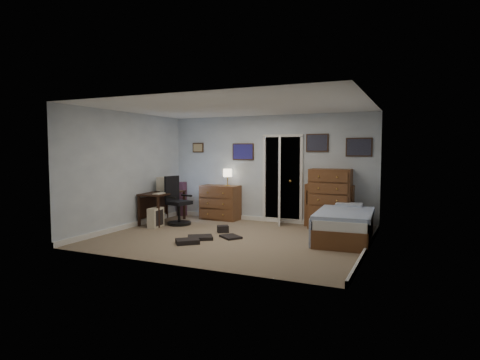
% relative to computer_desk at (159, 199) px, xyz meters
% --- Properties ---
extents(floor, '(5.00, 4.00, 0.02)m').
position_rel_computer_desk_xyz_m(floor, '(2.29, -0.84, -0.56)').
color(floor, gray).
rests_on(floor, ground).
extents(computer_desk, '(0.64, 1.27, 0.71)m').
position_rel_computer_desk_xyz_m(computer_desk, '(0.00, 0.00, 0.00)').
color(computer_desk, black).
rests_on(computer_desk, floor).
extents(crt_monitor, '(0.39, 0.36, 0.34)m').
position_rel_computer_desk_xyz_m(crt_monitor, '(0.11, 0.16, 0.34)').
color(crt_monitor, beige).
rests_on(crt_monitor, computer_desk).
extents(keyboard, '(0.16, 0.39, 0.02)m').
position_rel_computer_desk_xyz_m(keyboard, '(0.27, -0.35, 0.18)').
color(keyboard, beige).
rests_on(keyboard, computer_desk).
extents(pc_tower, '(0.22, 0.41, 0.43)m').
position_rel_computer_desk_xyz_m(pc_tower, '(0.29, -0.54, -0.34)').
color(pc_tower, beige).
rests_on(pc_tower, floor).
extents(office_chair, '(0.63, 0.63, 1.10)m').
position_rel_computer_desk_xyz_m(office_chair, '(0.52, -0.06, -0.13)').
color(office_chair, black).
rests_on(office_chair, floor).
extents(media_stack, '(0.18, 0.18, 0.87)m').
position_rel_computer_desk_xyz_m(media_stack, '(-0.03, 1.03, -0.11)').
color(media_stack, maroon).
rests_on(media_stack, floor).
extents(low_dresser, '(0.96, 0.51, 0.83)m').
position_rel_computer_desk_xyz_m(low_dresser, '(1.12, 0.93, -0.13)').
color(low_dresser, brown).
rests_on(low_dresser, floor).
extents(table_lamp, '(0.22, 0.22, 0.41)m').
position_rel_computer_desk_xyz_m(table_lamp, '(1.32, 0.93, 0.58)').
color(table_lamp, gold).
rests_on(table_lamp, low_dresser).
extents(doorway, '(0.96, 1.12, 2.05)m').
position_rel_computer_desk_xyz_m(doorway, '(2.63, 1.43, 0.45)').
color(doorway, black).
rests_on(doorway, floor).
extents(tall_dresser, '(0.89, 0.54, 1.29)m').
position_rel_computer_desk_xyz_m(tall_dresser, '(3.79, 0.91, 0.09)').
color(tall_dresser, brown).
rests_on(tall_dresser, floor).
extents(headboard_bookcase, '(1.04, 0.28, 0.94)m').
position_rel_computer_desk_xyz_m(headboard_bookcase, '(3.74, 1.02, -0.05)').
color(headboard_bookcase, brown).
rests_on(headboard_bookcase, floor).
extents(bed, '(1.11, 1.92, 0.61)m').
position_rel_computer_desk_xyz_m(bed, '(4.27, -0.13, -0.26)').
color(bed, brown).
rests_on(bed, floor).
extents(wall_posters, '(4.38, 0.04, 0.60)m').
position_rel_computer_desk_xyz_m(wall_posters, '(2.85, 1.14, 1.20)').
color(wall_posters, '#331E11').
rests_on(wall_posters, floor).
extents(floor_clutter, '(1.02, 1.54, 0.14)m').
position_rel_computer_desk_xyz_m(floor_clutter, '(1.86, -1.11, -0.51)').
color(floor_clutter, black).
rests_on(floor_clutter, floor).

